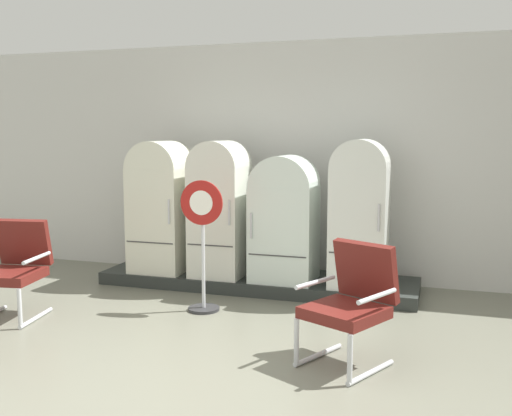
# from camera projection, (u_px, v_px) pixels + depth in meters

# --- Properties ---
(ground) EXTENTS (12.00, 10.00, 0.05)m
(ground) POSITION_uv_depth(u_px,v_px,m) (125.00, 399.00, 4.03)
(ground) COLOR slate
(back_wall) EXTENTS (11.76, 0.12, 2.89)m
(back_wall) POSITION_uv_depth(u_px,v_px,m) (273.00, 160.00, 7.30)
(back_wall) COLOR silver
(back_wall) RESTS_ON ground
(display_plinth) EXTENTS (3.68, 0.95, 0.14)m
(display_plinth) POSITION_uv_depth(u_px,v_px,m) (257.00, 281.00, 6.88)
(display_plinth) COLOR #2A2E2B
(display_plinth) RESTS_ON ground
(refrigerator_0) EXTENTS (0.64, 0.65, 1.56)m
(refrigerator_0) POSITION_uv_depth(u_px,v_px,m) (161.00, 202.00, 7.00)
(refrigerator_0) COLOR silver
(refrigerator_0) RESTS_ON display_plinth
(refrigerator_1) EXTENTS (0.59, 0.65, 1.57)m
(refrigerator_1) POSITION_uv_depth(u_px,v_px,m) (220.00, 204.00, 6.77)
(refrigerator_1) COLOR silver
(refrigerator_1) RESTS_ON display_plinth
(refrigerator_2) EXTENTS (0.70, 0.63, 1.41)m
(refrigerator_2) POSITION_uv_depth(u_px,v_px,m) (284.00, 215.00, 6.54)
(refrigerator_2) COLOR silver
(refrigerator_2) RESTS_ON display_plinth
(refrigerator_3) EXTENTS (0.59, 0.62, 1.59)m
(refrigerator_3) POSITION_uv_depth(u_px,v_px,m) (360.00, 209.00, 6.27)
(refrigerator_3) COLOR white
(refrigerator_3) RESTS_ON display_plinth
(armchair_left) EXTENTS (0.68, 0.73, 0.94)m
(armchair_left) POSITION_uv_depth(u_px,v_px,m) (15.00, 265.00, 5.73)
(armchair_left) COLOR silver
(armchair_left) RESTS_ON ground
(armchair_right) EXTENTS (0.78, 0.82, 0.94)m
(armchair_right) POSITION_uv_depth(u_px,v_px,m) (352.00, 299.00, 4.55)
(armchair_right) COLOR silver
(armchair_right) RESTS_ON ground
(sign_stand) EXTENTS (0.45, 0.32, 1.33)m
(sign_stand) POSITION_uv_depth(u_px,v_px,m) (203.00, 249.00, 5.88)
(sign_stand) COLOR #2D2D30
(sign_stand) RESTS_ON ground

